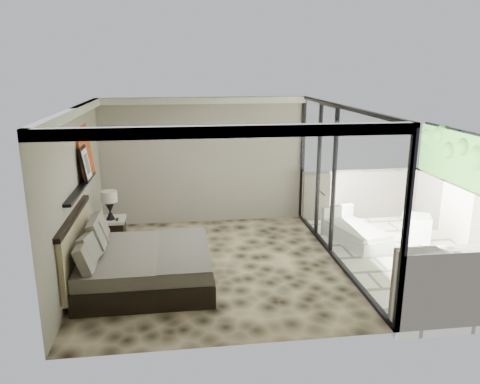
{
  "coord_description": "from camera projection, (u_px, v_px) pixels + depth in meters",
  "views": [
    {
      "loc": [
        -0.58,
        -7.7,
        3.45
      ],
      "look_at": [
        0.53,
        0.4,
        1.24
      ],
      "focal_mm": 35.0,
      "sensor_mm": 36.0,
      "label": 1
    }
  ],
  "objects": [
    {
      "name": "nightstand",
      "position": [
        112.0,
        230.0,
        9.33
      ],
      "size": [
        0.65,
        0.65,
        0.53
      ],
      "primitive_type": "cube",
      "rotation": [
        0.0,
        0.0,
        0.25
      ],
      "color": "black",
      "rests_on": "floor"
    },
    {
      "name": "framed_print",
      "position": [
        86.0,
        164.0,
        8.01
      ],
      "size": [
        0.11,
        0.5,
        0.6
      ],
      "primitive_type": "cube",
      "rotation": [
        0.0,
        -0.14,
        0.0
      ],
      "color": "black",
      "rests_on": "picture_ledge"
    },
    {
      "name": "bed",
      "position": [
        140.0,
        264.0,
        7.55
      ],
      "size": [
        2.15,
        2.08,
        1.19
      ],
      "color": "black",
      "rests_on": "floor"
    },
    {
      "name": "ottoman",
      "position": [
        416.0,
        228.0,
        9.5
      ],
      "size": [
        0.69,
        0.69,
        0.53
      ],
      "primitive_type": "cube",
      "rotation": [
        0.0,
        0.0,
        -0.41
      ],
      "color": "white",
      "rests_on": "terrace_slab"
    },
    {
      "name": "picture_ledge",
      "position": [
        81.0,
        187.0,
        7.76
      ],
      "size": [
        0.12,
        2.2,
        0.05
      ],
      "primitive_type": "cube",
      "color": "black",
      "rests_on": "left_wall"
    },
    {
      "name": "left_wall",
      "position": [
        77.0,
        195.0,
        7.69
      ],
      "size": [
        0.02,
        5.0,
        2.8
      ],
      "primitive_type": "cube",
      "color": "gray",
      "rests_on": "floor"
    },
    {
      "name": "glass_wall",
      "position": [
        339.0,
        185.0,
        8.27
      ],
      "size": [
        0.08,
        5.0,
        2.8
      ],
      "primitive_type": "cube",
      "color": "white",
      "rests_on": "floor"
    },
    {
      "name": "lounger",
      "position": [
        355.0,
        233.0,
        9.44
      ],
      "size": [
        1.09,
        1.62,
        0.58
      ],
      "rotation": [
        0.0,
        0.0,
        0.26
      ],
      "color": "silver",
      "rests_on": "terrace_slab"
    },
    {
      "name": "abstract_canvas",
      "position": [
        85.0,
        152.0,
        8.29
      ],
      "size": [
        0.13,
        0.9,
        0.9
      ],
      "primitive_type": "cube",
      "rotation": [
        0.0,
        -0.1,
        0.0
      ],
      "color": "#B03C0F",
      "rests_on": "picture_ledge"
    },
    {
      "name": "table_lamp",
      "position": [
        109.0,
        201.0,
        9.12
      ],
      "size": [
        0.32,
        0.32,
        0.58
      ],
      "color": "black",
      "rests_on": "nightstand"
    },
    {
      "name": "floor",
      "position": [
        214.0,
        265.0,
        8.35
      ],
      "size": [
        5.0,
        5.0,
        0.0
      ],
      "primitive_type": "plane",
      "color": "black",
      "rests_on": "ground"
    },
    {
      "name": "back_wall",
      "position": [
        204.0,
        161.0,
        10.36
      ],
      "size": [
        4.5,
        0.02,
        2.8
      ],
      "primitive_type": "cube",
      "color": "gray",
      "rests_on": "floor"
    },
    {
      "name": "terrace_slab",
      "position": [
        411.0,
        257.0,
        8.85
      ],
      "size": [
        3.0,
        5.0,
        0.12
      ],
      "primitive_type": "cube",
      "color": "beige",
      "rests_on": "ground"
    },
    {
      "name": "ceiling",
      "position": [
        211.0,
        108.0,
        7.62
      ],
      "size": [
        4.5,
        5.0,
        0.02
      ],
      "primitive_type": "cube",
      "color": "silver",
      "rests_on": "back_wall"
    }
  ]
}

